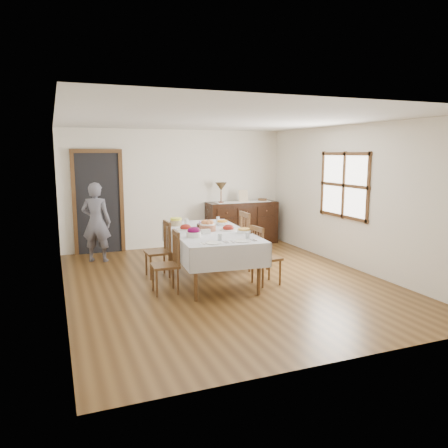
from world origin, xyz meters
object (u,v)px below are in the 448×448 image
object	(u,v)px
dining_table	(210,237)
sideboard	(242,223)
chair_left_near	(168,262)
chair_right_near	(264,255)
table_lamp	(221,187)
chair_left_far	(160,249)
person	(96,220)
chair_right_far	(252,240)

from	to	relation	value
dining_table	sideboard	size ratio (longest dim) A/B	1.52
dining_table	chair_left_near	distance (m)	0.97
sideboard	chair_right_near	bearing A→B (deg)	-107.56
chair_left_near	table_lamp	bearing A→B (deg)	147.77
chair_left_far	sideboard	distance (m)	3.12
sideboard	table_lamp	world-z (taller)	table_lamp
dining_table	chair_right_near	xyz separation A→B (m)	(0.70, -0.60, -0.24)
chair_left_far	sideboard	bearing A→B (deg)	127.63
chair_left_far	table_lamp	xyz separation A→B (m)	(1.88, 1.97, 0.85)
chair_left_near	chair_left_far	world-z (taller)	chair_left_far
chair_left_near	person	xyz separation A→B (m)	(-0.81, 2.39, 0.35)
chair_right_near	sideboard	distance (m)	3.21
dining_table	chair_right_far	world-z (taller)	chair_right_far
chair_left_near	chair_right_near	xyz separation A→B (m)	(1.53, -0.16, 0.01)
chair_left_near	table_lamp	size ratio (longest dim) A/B	2.05
chair_right_far	table_lamp	world-z (taller)	table_lamp
dining_table	chair_left_near	bearing A→B (deg)	-147.14
chair_left_near	table_lamp	xyz separation A→B (m)	(1.97, 2.88, 0.86)
chair_left_near	chair_left_far	size ratio (longest dim) A/B	0.99
chair_left_far	person	world-z (taller)	person
chair_right_near	sideboard	bearing A→B (deg)	-22.67
person	chair_right_far	bearing A→B (deg)	171.76
chair_left_near	person	bearing A→B (deg)	-159.22
chair_right_far	dining_table	bearing A→B (deg)	110.89
table_lamp	dining_table	bearing A→B (deg)	-115.09
dining_table	chair_right_far	bearing A→B (deg)	24.68
sideboard	person	world-z (taller)	person
chair_right_near	table_lamp	bearing A→B (deg)	-13.42
dining_table	sideboard	distance (m)	2.98
chair_left_far	chair_right_far	bearing A→B (deg)	83.28
person	chair_left_far	bearing A→B (deg)	145.38
person	chair_left_near	bearing A→B (deg)	132.63
chair_left_near	chair_left_far	distance (m)	0.92
dining_table	person	world-z (taller)	person
chair_left_far	sideboard	world-z (taller)	sideboard
chair_left_near	chair_right_near	bearing A→B (deg)	86.17
chair_right_far	person	xyz separation A→B (m)	(-2.56, 1.61, 0.29)
dining_table	chair_left_far	world-z (taller)	chair_left_far
chair_right_near	chair_right_far	bearing A→B (deg)	-18.81
chair_left_near	chair_left_far	xyz separation A→B (m)	(0.09, 0.91, 0.00)
chair_left_far	chair_right_near	distance (m)	1.79
chair_right_near	table_lamp	distance (m)	3.19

